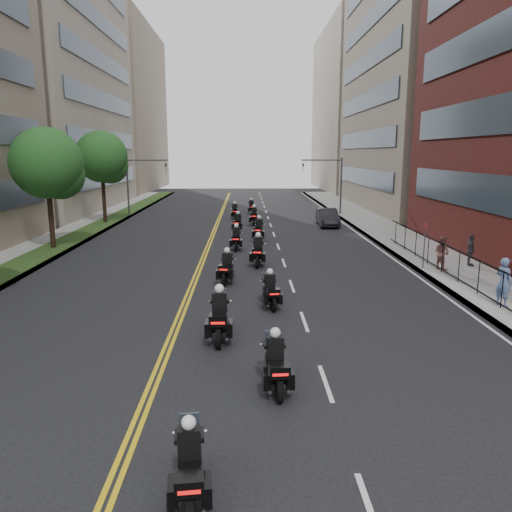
{
  "coord_description": "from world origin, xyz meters",
  "views": [
    {
      "loc": [
        1.06,
        -7.45,
        6.1
      ],
      "look_at": [
        1.52,
        15.01,
        1.44
      ],
      "focal_mm": 35.0,
      "sensor_mm": 36.0,
      "label": 1
    }
  ],
  "objects_px": {
    "motorcycle_6": "(236,239)",
    "motorcycle_11": "(251,208)",
    "motorcycle_8": "(238,224)",
    "motorcycle_4": "(227,269)",
    "parked_sedan": "(328,217)",
    "motorcycle_5": "(258,252)",
    "motorcycle_7": "(259,231)",
    "motorcycle_3": "(270,292)",
    "motorcycle_0": "(190,468)",
    "motorcycle_10": "(235,212)",
    "pedestrian_b": "(442,253)",
    "pedestrian_a": "(504,282)",
    "motorcycle_2": "(219,318)",
    "motorcycle_1": "(276,366)",
    "pedestrian_c": "(471,250)",
    "motorcycle_9": "(254,217)"
  },
  "relations": [
    {
      "from": "motorcycle_0",
      "to": "motorcycle_1",
      "type": "distance_m",
      "value": 4.59
    },
    {
      "from": "motorcycle_0",
      "to": "motorcycle_8",
      "type": "relative_size",
      "value": 0.95
    },
    {
      "from": "motorcycle_3",
      "to": "pedestrian_a",
      "type": "distance_m",
      "value": 9.19
    },
    {
      "from": "motorcycle_8",
      "to": "motorcycle_9",
      "type": "xyz_separation_m",
      "value": [
        1.34,
        3.84,
        0.04
      ]
    },
    {
      "from": "motorcycle_7",
      "to": "motorcycle_4",
      "type": "bearing_deg",
      "value": -93.01
    },
    {
      "from": "motorcycle_2",
      "to": "motorcycle_6",
      "type": "distance_m",
      "value": 15.7
    },
    {
      "from": "motorcycle_11",
      "to": "pedestrian_b",
      "type": "xyz_separation_m",
      "value": [
        9.55,
        -25.54,
        0.38
      ]
    },
    {
      "from": "motorcycle_3",
      "to": "parked_sedan",
      "type": "xyz_separation_m",
      "value": [
        5.96,
        22.57,
        0.12
      ]
    },
    {
      "from": "pedestrian_a",
      "to": "pedestrian_c",
      "type": "distance_m",
      "value": 7.35
    },
    {
      "from": "motorcycle_6",
      "to": "motorcycle_1",
      "type": "bearing_deg",
      "value": -84.69
    },
    {
      "from": "motorcycle_6",
      "to": "motorcycle_11",
      "type": "distance_m",
      "value": 19.22
    },
    {
      "from": "motorcycle_5",
      "to": "pedestrian_c",
      "type": "relative_size",
      "value": 1.47
    },
    {
      "from": "motorcycle_5",
      "to": "motorcycle_7",
      "type": "relative_size",
      "value": 1.02
    },
    {
      "from": "motorcycle_2",
      "to": "motorcycle_4",
      "type": "relative_size",
      "value": 1.11
    },
    {
      "from": "motorcycle_1",
      "to": "pedestrian_c",
      "type": "height_order",
      "value": "pedestrian_c"
    },
    {
      "from": "motorcycle_3",
      "to": "motorcycle_8",
      "type": "distance_m",
      "value": 19.57
    },
    {
      "from": "motorcycle_8",
      "to": "motorcycle_11",
      "type": "bearing_deg",
      "value": 91.46
    },
    {
      "from": "motorcycle_4",
      "to": "motorcycle_7",
      "type": "xyz_separation_m",
      "value": [
        1.85,
        11.51,
        0.05
      ]
    },
    {
      "from": "motorcycle_0",
      "to": "pedestrian_a",
      "type": "height_order",
      "value": "pedestrian_a"
    },
    {
      "from": "motorcycle_0",
      "to": "motorcycle_8",
      "type": "bearing_deg",
      "value": 83.49
    },
    {
      "from": "motorcycle_0",
      "to": "motorcycle_1",
      "type": "xyz_separation_m",
      "value": [
        1.78,
        4.23,
        0.03
      ]
    },
    {
      "from": "motorcycle_3",
      "to": "motorcycle_4",
      "type": "distance_m",
      "value": 4.38
    },
    {
      "from": "motorcycle_0",
      "to": "motorcycle_1",
      "type": "relative_size",
      "value": 0.95
    },
    {
      "from": "motorcycle_6",
      "to": "pedestrian_c",
      "type": "xyz_separation_m",
      "value": [
        12.62,
        -5.56,
        0.33
      ]
    },
    {
      "from": "motorcycle_9",
      "to": "parked_sedan",
      "type": "relative_size",
      "value": 0.53
    },
    {
      "from": "motorcycle_6",
      "to": "pedestrian_b",
      "type": "bearing_deg",
      "value": -29.34
    },
    {
      "from": "motorcycle_1",
      "to": "motorcycle_8",
      "type": "bearing_deg",
      "value": 89.08
    },
    {
      "from": "pedestrian_c",
      "to": "motorcycle_5",
      "type": "bearing_deg",
      "value": 102.37
    },
    {
      "from": "pedestrian_c",
      "to": "motorcycle_8",
      "type": "bearing_deg",
      "value": 62.02
    },
    {
      "from": "motorcycle_10",
      "to": "motorcycle_4",
      "type": "bearing_deg",
      "value": -94.5
    },
    {
      "from": "motorcycle_0",
      "to": "pedestrian_c",
      "type": "relative_size",
      "value": 1.26
    },
    {
      "from": "motorcycle_0",
      "to": "motorcycle_7",
      "type": "bearing_deg",
      "value": 80.06
    },
    {
      "from": "motorcycle_3",
      "to": "motorcycle_5",
      "type": "bearing_deg",
      "value": 84.66
    },
    {
      "from": "motorcycle_4",
      "to": "parked_sedan",
      "type": "relative_size",
      "value": 0.51
    },
    {
      "from": "motorcycle_5",
      "to": "motorcycle_7",
      "type": "xyz_separation_m",
      "value": [
        0.26,
        7.82,
        -0.01
      ]
    },
    {
      "from": "motorcycle_3",
      "to": "pedestrian_b",
      "type": "distance_m",
      "value": 10.85
    },
    {
      "from": "motorcycle_5",
      "to": "motorcycle_10",
      "type": "relative_size",
      "value": 1.1
    },
    {
      "from": "motorcycle_5",
      "to": "motorcycle_11",
      "type": "xyz_separation_m",
      "value": [
        -0.08,
        23.7,
        -0.09
      ]
    },
    {
      "from": "motorcycle_3",
      "to": "motorcycle_11",
      "type": "distance_m",
      "value": 31.35
    },
    {
      "from": "pedestrian_a",
      "to": "motorcycle_11",
      "type": "bearing_deg",
      "value": -7.75
    },
    {
      "from": "pedestrian_b",
      "to": "pedestrian_c",
      "type": "xyz_separation_m",
      "value": [
        1.87,
        0.79,
        -0.03
      ]
    },
    {
      "from": "motorcycle_3",
      "to": "pedestrian_a",
      "type": "bearing_deg",
      "value": -10.84
    },
    {
      "from": "motorcycle_2",
      "to": "motorcycle_10",
      "type": "height_order",
      "value": "motorcycle_2"
    },
    {
      "from": "motorcycle_4",
      "to": "parked_sedan",
      "type": "height_order",
      "value": "motorcycle_4"
    },
    {
      "from": "motorcycle_3",
      "to": "motorcycle_8",
      "type": "xyz_separation_m",
      "value": [
        -1.61,
        19.5,
        0.03
      ]
    },
    {
      "from": "motorcycle_7",
      "to": "pedestrian_b",
      "type": "distance_m",
      "value": 13.35
    },
    {
      "from": "motorcycle_7",
      "to": "pedestrian_c",
      "type": "relative_size",
      "value": 1.45
    },
    {
      "from": "motorcycle_4",
      "to": "motorcycle_9",
      "type": "height_order",
      "value": "motorcycle_9"
    },
    {
      "from": "motorcycle_3",
      "to": "motorcycle_11",
      "type": "relative_size",
      "value": 0.97
    },
    {
      "from": "motorcycle_6",
      "to": "motorcycle_7",
      "type": "relative_size",
      "value": 0.93
    }
  ]
}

